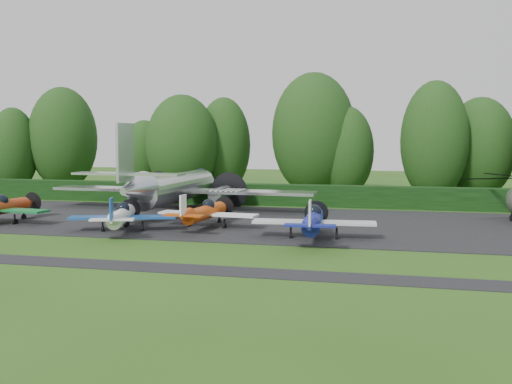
% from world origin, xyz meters
% --- Properties ---
extents(ground, '(160.00, 160.00, 0.00)m').
position_xyz_m(ground, '(0.00, 0.00, 0.00)').
color(ground, '#244914').
rests_on(ground, ground).
extents(apron, '(70.00, 18.00, 0.01)m').
position_xyz_m(apron, '(0.00, 10.00, 0.00)').
color(apron, black).
rests_on(apron, ground).
extents(taxiway_verge, '(70.00, 2.00, 0.00)m').
position_xyz_m(taxiway_verge, '(0.00, -6.00, 0.00)').
color(taxiway_verge, black).
rests_on(taxiway_verge, ground).
extents(hedgerow, '(90.00, 1.60, 2.00)m').
position_xyz_m(hedgerow, '(0.00, 21.00, 0.00)').
color(hedgerow, black).
rests_on(hedgerow, ground).
extents(transport_plane, '(24.20, 18.56, 7.76)m').
position_xyz_m(transport_plane, '(-3.86, 14.10, 2.16)').
color(transport_plane, silver).
rests_on(transport_plane, ground).
extents(light_plane_white, '(7.27, 7.65, 2.79)m').
position_xyz_m(light_plane_white, '(-3.50, 3.28, 1.16)').
color(light_plane_white, silver).
rests_on(light_plane_white, ground).
extents(light_plane_orange, '(7.31, 7.68, 2.81)m').
position_xyz_m(light_plane_orange, '(1.49, 6.18, 1.17)').
color(light_plane_orange, '#C3420B').
rests_on(light_plane_orange, ground).
extents(light_plane_blue, '(7.84, 8.24, 3.01)m').
position_xyz_m(light_plane_blue, '(9.56, 3.37, 1.25)').
color(light_plane_blue, navy).
rests_on(light_plane_blue, ground).
extents(tree_1, '(9.33, 9.33, 13.66)m').
position_xyz_m(tree_1, '(5.96, 31.72, 6.82)').
color(tree_1, black).
rests_on(tree_1, ground).
extents(tree_2, '(5.64, 5.64, 8.59)m').
position_xyz_m(tree_2, '(-15.45, 34.12, 4.28)').
color(tree_2, black).
rests_on(tree_2, ground).
extents(tree_3, '(6.83, 6.83, 12.23)m').
position_xyz_m(tree_3, '(18.71, 28.85, 6.10)').
color(tree_3, black).
rests_on(tree_3, ground).
extents(tree_4, '(6.24, 6.24, 11.13)m').
position_xyz_m(tree_4, '(-4.71, 32.51, 5.55)').
color(tree_4, black).
rests_on(tree_4, ground).
extents(tree_5, '(8.15, 8.15, 11.25)m').
position_xyz_m(tree_5, '(-8.56, 28.88, 5.62)').
color(tree_5, black).
rests_on(tree_5, ground).
extents(tree_6, '(6.01, 6.01, 9.86)m').
position_xyz_m(tree_6, '(9.63, 31.16, 4.91)').
color(tree_6, black).
rests_on(tree_6, ground).
extents(tree_7, '(8.19, 8.19, 12.60)m').
position_xyz_m(tree_7, '(-24.89, 31.19, 6.29)').
color(tree_7, black).
rests_on(tree_7, ground).
extents(tree_10, '(7.35, 7.35, 10.70)m').
position_xyz_m(tree_10, '(23.56, 32.10, 5.34)').
color(tree_10, black).
rests_on(tree_10, ground).
extents(tree_11, '(5.64, 5.64, 10.03)m').
position_xyz_m(tree_11, '(-29.86, 28.38, 5.00)').
color(tree_11, black).
rests_on(tree_11, ground).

